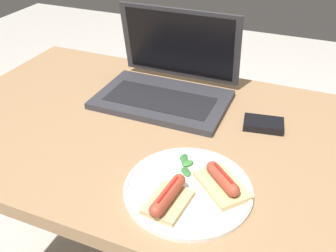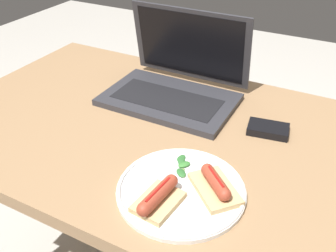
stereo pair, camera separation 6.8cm
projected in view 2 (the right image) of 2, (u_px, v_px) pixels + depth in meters
The scene contains 7 objects.
desk at pixel (175, 158), 1.01m from camera, with size 1.29×0.74×0.75m.
laptop at pixel (175, 83), 1.09m from camera, with size 0.37×0.28×0.24m.
plate at pixel (181, 189), 0.77m from camera, with size 0.27×0.27×0.02m.
sausage_toast_left at pixel (215, 185), 0.76m from camera, with size 0.14×0.13×0.04m.
sausage_toast_middle at pixel (158, 198), 0.72m from camera, with size 0.08×0.12×0.04m.
salad_pile at pixel (182, 165), 0.83m from camera, with size 0.05×0.08×0.01m.
external_drive at pixel (268, 129), 0.96m from camera, with size 0.11×0.08×0.02m.
Camera 2 is at (0.35, -0.71, 1.29)m, focal length 40.00 mm.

